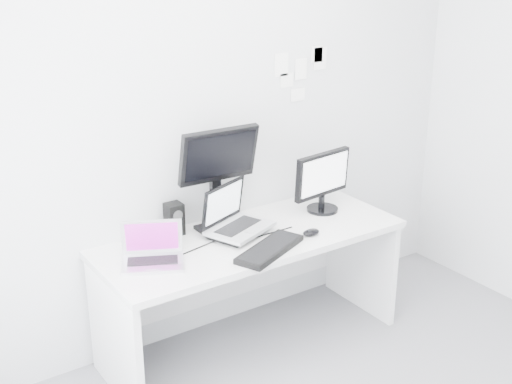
% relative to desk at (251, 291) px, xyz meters
% --- Properties ---
extents(back_wall, '(3.60, 0.00, 3.60)m').
position_rel_desk_xyz_m(back_wall, '(0.00, 0.35, 0.99)').
color(back_wall, silver).
rests_on(back_wall, ground).
extents(desk, '(1.80, 0.70, 0.73)m').
position_rel_desk_xyz_m(desk, '(0.00, 0.00, 0.00)').
color(desk, silver).
rests_on(desk, ground).
extents(macbook, '(0.39, 0.36, 0.24)m').
position_rel_desk_xyz_m(macbook, '(-0.64, -0.03, 0.49)').
color(macbook, '#BABABF').
rests_on(macbook, desk).
extents(speaker, '(0.11, 0.11, 0.19)m').
position_rel_desk_xyz_m(speaker, '(-0.35, 0.27, 0.46)').
color(speaker, black).
rests_on(speaker, desk).
extents(dell_laptop, '(0.45, 0.40, 0.31)m').
position_rel_desk_xyz_m(dell_laptop, '(-0.05, 0.04, 0.52)').
color(dell_laptop, '#9EA0A4').
rests_on(dell_laptop, desk).
extents(rear_monitor, '(0.48, 0.18, 0.64)m').
position_rel_desk_xyz_m(rear_monitor, '(-0.11, 0.18, 0.69)').
color(rear_monitor, black).
rests_on(rear_monitor, desk).
extents(samsung_monitor, '(0.45, 0.25, 0.39)m').
position_rel_desk_xyz_m(samsung_monitor, '(0.58, 0.07, 0.56)').
color(samsung_monitor, black).
rests_on(samsung_monitor, desk).
extents(keyboard, '(0.49, 0.34, 0.03)m').
position_rel_desk_xyz_m(keyboard, '(-0.04, -0.24, 0.38)').
color(keyboard, black).
rests_on(keyboard, desk).
extents(mouse, '(0.11, 0.07, 0.04)m').
position_rel_desk_xyz_m(mouse, '(0.29, -0.19, 0.38)').
color(mouse, black).
rests_on(mouse, desk).
extents(wall_note_0, '(0.10, 0.00, 0.14)m').
position_rel_desk_xyz_m(wall_note_0, '(0.45, 0.34, 1.26)').
color(wall_note_0, white).
rests_on(wall_note_0, back_wall).
extents(wall_note_1, '(0.09, 0.00, 0.13)m').
position_rel_desk_xyz_m(wall_note_1, '(0.60, 0.34, 1.22)').
color(wall_note_1, white).
rests_on(wall_note_1, back_wall).
extents(wall_note_2, '(0.10, 0.00, 0.14)m').
position_rel_desk_xyz_m(wall_note_2, '(0.75, 0.34, 1.26)').
color(wall_note_2, white).
rests_on(wall_note_2, back_wall).
extents(wall_note_3, '(0.11, 0.00, 0.08)m').
position_rel_desk_xyz_m(wall_note_3, '(0.58, 0.34, 1.05)').
color(wall_note_3, white).
rests_on(wall_note_3, back_wall).
extents(wall_note_4, '(0.10, 0.00, 0.09)m').
position_rel_desk_xyz_m(wall_note_4, '(0.49, 0.34, 1.16)').
color(wall_note_4, white).
rests_on(wall_note_4, back_wall).
extents(wall_note_5, '(0.09, 0.00, 0.10)m').
position_rel_desk_xyz_m(wall_note_5, '(0.72, 0.34, 1.30)').
color(wall_note_5, white).
rests_on(wall_note_5, back_wall).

